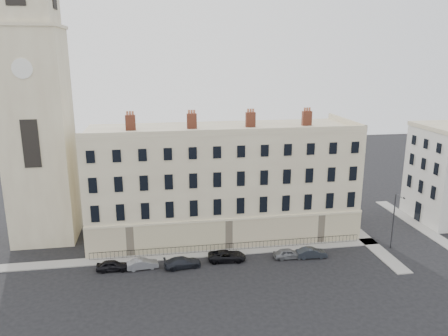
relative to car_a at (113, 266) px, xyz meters
The scene contains 14 objects.
ground 20.64m from the car_a, ahead, with size 160.00×160.00×0.00m, color black.
terrace 18.67m from the car_a, 33.26° to the left, with size 36.22×12.22×17.00m.
church_tower 23.43m from the car_a, 129.48° to the left, with size 8.00×8.13×44.00m.
pavement_terrace 10.81m from the car_a, 13.70° to the left, with size 48.00×2.00×0.12m, color gray.
pavement_east_return 33.95m from the car_a, ahead, with size 2.00×24.00×0.12m, color gray.
pavement_adjacent 44.14m from the car_a, ahead, with size 2.00×20.00×0.12m, color gray.
railings 14.78m from the car_a, 11.54° to the left, with size 35.00×0.04×0.96m.
car_a is the anchor object (origin of this frame).
car_b 3.49m from the car_a, ahead, with size 1.29×3.70×1.22m, color slate.
car_c 8.18m from the car_a, ahead, with size 1.80×4.43×1.29m, color black.
car_d 13.68m from the car_a, ahead, with size 2.14×4.64×1.29m, color black.
car_e 21.31m from the car_a, ahead, with size 1.49×3.71×1.26m, color slate.
car_f 24.27m from the car_a, ahead, with size 1.33×3.81×1.25m, color #22262D.
streetlamp 35.68m from the car_a, ahead, with size 0.55×1.58×7.44m.
Camera 1 is at (-15.09, -45.60, 24.75)m, focal length 35.00 mm.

